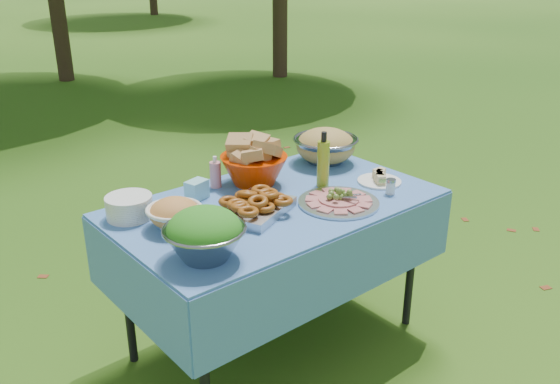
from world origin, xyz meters
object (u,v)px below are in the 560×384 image
(picnic_table, at_px, (276,274))
(charcuterie_platter, at_px, (339,195))
(pasta_bowl_steel, at_px, (326,145))
(oil_bottle, at_px, (323,159))
(bread_bowl, at_px, (254,162))
(salad_bowl, at_px, (205,234))
(plate_stack, at_px, (129,207))

(picnic_table, height_order, charcuterie_platter, charcuterie_platter)
(picnic_table, distance_m, pasta_bowl_steel, 0.77)
(oil_bottle, bearing_deg, bread_bowl, 134.99)
(picnic_table, height_order, oil_bottle, oil_bottle)
(pasta_bowl_steel, height_order, charcuterie_platter, pasta_bowl_steel)
(pasta_bowl_steel, relative_size, charcuterie_platter, 0.93)
(salad_bowl, height_order, bread_bowl, bread_bowl)
(plate_stack, xyz_separation_m, bread_bowl, (0.65, -0.03, 0.06))
(pasta_bowl_steel, xyz_separation_m, oil_bottle, (-0.25, -0.24, 0.04))
(salad_bowl, distance_m, pasta_bowl_steel, 1.19)
(bread_bowl, relative_size, pasta_bowl_steel, 0.95)
(plate_stack, relative_size, oil_bottle, 0.74)
(plate_stack, height_order, pasta_bowl_steel, pasta_bowl_steel)
(charcuterie_platter, bearing_deg, picnic_table, 135.06)
(bread_bowl, xyz_separation_m, pasta_bowl_steel, (0.49, 0.01, -0.02))
(bread_bowl, bearing_deg, charcuterie_platter, -72.57)
(plate_stack, bearing_deg, picnic_table, -24.83)
(bread_bowl, distance_m, pasta_bowl_steel, 0.49)
(bread_bowl, bearing_deg, salad_bowl, -141.19)
(plate_stack, bearing_deg, salad_bowl, -84.43)
(picnic_table, height_order, plate_stack, plate_stack)
(plate_stack, xyz_separation_m, pasta_bowl_steel, (1.13, -0.02, 0.04))
(plate_stack, bearing_deg, pasta_bowl_steel, -1.09)
(pasta_bowl_steel, distance_m, charcuterie_platter, 0.57)
(bread_bowl, bearing_deg, plate_stack, 177.39)
(salad_bowl, xyz_separation_m, bread_bowl, (0.60, 0.48, 0.01))
(charcuterie_platter, relative_size, oil_bottle, 1.36)
(picnic_table, xyz_separation_m, bread_bowl, (0.06, 0.24, 0.49))
(pasta_bowl_steel, bearing_deg, charcuterie_platter, -127.79)
(pasta_bowl_steel, bearing_deg, oil_bottle, -135.90)
(salad_bowl, height_order, plate_stack, salad_bowl)
(plate_stack, height_order, oil_bottle, oil_bottle)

